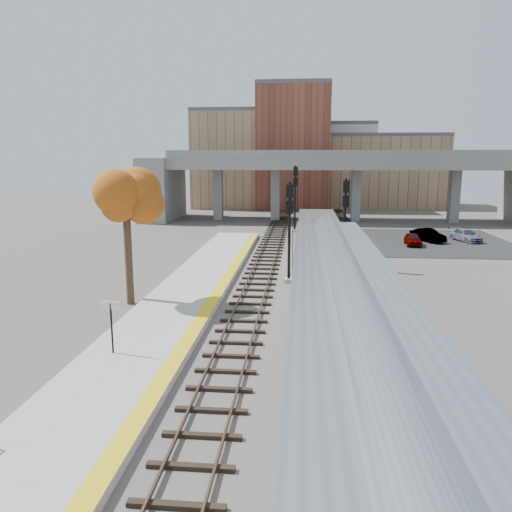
% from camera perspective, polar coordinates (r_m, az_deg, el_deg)
% --- Properties ---
extents(ground, '(160.00, 160.00, 0.00)m').
position_cam_1_polar(ground, '(25.70, 5.62, -8.21)').
color(ground, '#47423D').
rests_on(ground, ground).
extents(platform, '(4.50, 60.00, 0.35)m').
position_cam_1_polar(platform, '(26.58, -10.33, -7.28)').
color(platform, '#9E9E99').
rests_on(platform, ground).
extents(yellow_strip, '(0.70, 60.00, 0.01)m').
position_cam_1_polar(yellow_strip, '(26.09, -6.29, -7.11)').
color(yellow_strip, yellow).
rests_on(yellow_strip, platform).
extents(tracks, '(10.70, 95.00, 0.25)m').
position_cam_1_polar(tracks, '(37.72, 6.97, -1.85)').
color(tracks, black).
rests_on(tracks, ground).
extents(overpass, '(54.00, 12.00, 9.50)m').
position_cam_1_polar(overpass, '(69.50, 9.69, 8.75)').
color(overpass, slate).
rests_on(overpass, ground).
extents(buildings_far, '(43.00, 21.00, 20.60)m').
position_cam_1_polar(buildings_far, '(90.84, 6.38, 10.67)').
color(buildings_far, '#A58060').
rests_on(buildings_far, ground).
extents(parking_lot, '(14.00, 18.00, 0.04)m').
position_cam_1_polar(parking_lot, '(54.82, 20.32, 1.54)').
color(parking_lot, black).
rests_on(parking_lot, ground).
extents(locomotive, '(3.02, 19.05, 4.10)m').
position_cam_1_polar(locomotive, '(36.50, 7.19, 1.24)').
color(locomotive, '#A8AAB2').
rests_on(locomotive, ground).
extents(coach, '(3.03, 25.00, 5.00)m').
position_cam_1_polar(coach, '(14.56, 10.00, -12.05)').
color(coach, '#A8AAB2').
rests_on(coach, ground).
extents(signal_mast_near, '(0.60, 0.64, 6.93)m').
position_cam_1_polar(signal_mast_near, '(33.97, 3.82, 2.51)').
color(signal_mast_near, '#9E9E99').
rests_on(signal_mast_near, ground).
extents(signal_mast_mid, '(0.60, 0.64, 6.99)m').
position_cam_1_polar(signal_mast_mid, '(38.77, 10.09, 3.49)').
color(signal_mast_mid, '#9E9E99').
rests_on(signal_mast_mid, ground).
extents(signal_mast_far, '(0.60, 0.64, 7.67)m').
position_cam_1_polar(signal_mast_far, '(58.16, 4.49, 6.57)').
color(signal_mast_far, '#9E9E99').
rests_on(signal_mast_far, ground).
extents(station_sign, '(0.89, 0.21, 2.27)m').
position_cam_1_polar(station_sign, '(21.91, -16.23, -6.61)').
color(station_sign, black).
rests_on(station_sign, platform).
extents(tree, '(3.60, 3.60, 8.60)m').
position_cam_1_polar(tree, '(29.50, -14.69, 6.67)').
color(tree, '#382619').
rests_on(tree, ground).
extents(car_a, '(1.66, 3.62, 1.20)m').
position_cam_1_polar(car_a, '(51.47, 17.49, 1.83)').
color(car_a, '#99999E').
rests_on(car_a, parking_lot).
extents(car_b, '(3.25, 4.17, 1.32)m').
position_cam_1_polar(car_b, '(54.30, 19.05, 2.26)').
color(car_b, '#99999E').
rests_on(car_b, parking_lot).
extents(car_c, '(2.88, 4.52, 1.22)m').
position_cam_1_polar(car_c, '(56.00, 22.85, 2.20)').
color(car_c, '#99999E').
rests_on(car_c, parking_lot).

